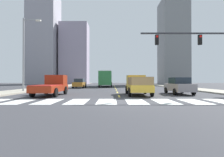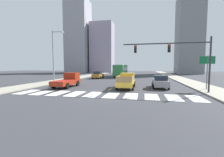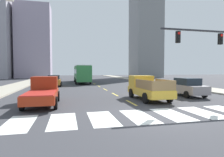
% 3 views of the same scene
% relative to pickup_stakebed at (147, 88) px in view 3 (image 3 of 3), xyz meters
% --- Properties ---
extents(ground_plane, '(160.00, 160.00, 0.00)m').
position_rel_pickup_stakebed_xyz_m(ground_plane, '(-1.89, -5.48, -0.94)').
color(ground_plane, '#36363B').
extents(sidewalk_right, '(3.67, 110.00, 0.15)m').
position_rel_pickup_stakebed_xyz_m(sidewalk_right, '(10.25, 12.52, -0.86)').
color(sidewalk_right, '#9D9685').
rests_on(sidewalk_right, ground).
extents(sidewalk_left, '(3.67, 110.00, 0.15)m').
position_rel_pickup_stakebed_xyz_m(sidewalk_left, '(-14.04, 12.52, -0.86)').
color(sidewalk_left, '#9D9685').
rests_on(sidewalk_left, ground).
extents(crosswalk_stripe_1, '(1.30, 3.13, 0.01)m').
position_rel_pickup_stakebed_xyz_m(crosswalk_stripe_1, '(-8.76, -5.48, -0.93)').
color(crosswalk_stripe_1, silver).
rests_on(crosswalk_stripe_1, ground).
extents(crosswalk_stripe_2, '(1.30, 3.13, 0.01)m').
position_rel_pickup_stakebed_xyz_m(crosswalk_stripe_2, '(-6.80, -5.48, -0.93)').
color(crosswalk_stripe_2, silver).
rests_on(crosswalk_stripe_2, ground).
extents(crosswalk_stripe_3, '(1.30, 3.13, 0.01)m').
position_rel_pickup_stakebed_xyz_m(crosswalk_stripe_3, '(-4.83, -5.48, -0.93)').
color(crosswalk_stripe_3, silver).
rests_on(crosswalk_stripe_3, ground).
extents(crosswalk_stripe_4, '(1.30, 3.13, 0.01)m').
position_rel_pickup_stakebed_xyz_m(crosswalk_stripe_4, '(-2.87, -5.48, -0.93)').
color(crosswalk_stripe_4, silver).
rests_on(crosswalk_stripe_4, ground).
extents(crosswalk_stripe_5, '(1.30, 3.13, 0.01)m').
position_rel_pickup_stakebed_xyz_m(crosswalk_stripe_5, '(-0.91, -5.48, -0.93)').
color(crosswalk_stripe_5, silver).
rests_on(crosswalk_stripe_5, ground).
extents(crosswalk_stripe_6, '(1.30, 3.13, 0.01)m').
position_rel_pickup_stakebed_xyz_m(crosswalk_stripe_6, '(1.05, -5.48, -0.93)').
color(crosswalk_stripe_6, silver).
rests_on(crosswalk_stripe_6, ground).
extents(lane_dash_0, '(0.16, 2.40, 0.01)m').
position_rel_pickup_stakebed_xyz_m(lane_dash_0, '(-1.89, -1.48, -0.93)').
color(lane_dash_0, yellow).
rests_on(lane_dash_0, ground).
extents(lane_dash_1, '(0.16, 2.40, 0.01)m').
position_rel_pickup_stakebed_xyz_m(lane_dash_1, '(-1.89, 3.52, -0.93)').
color(lane_dash_1, yellow).
rests_on(lane_dash_1, ground).
extents(lane_dash_2, '(0.16, 2.40, 0.01)m').
position_rel_pickup_stakebed_xyz_m(lane_dash_2, '(-1.89, 8.52, -0.93)').
color(lane_dash_2, yellow).
rests_on(lane_dash_2, ground).
extents(lane_dash_3, '(0.16, 2.40, 0.01)m').
position_rel_pickup_stakebed_xyz_m(lane_dash_3, '(-1.89, 13.52, -0.93)').
color(lane_dash_3, yellow).
rests_on(lane_dash_3, ground).
extents(lane_dash_4, '(0.16, 2.40, 0.01)m').
position_rel_pickup_stakebed_xyz_m(lane_dash_4, '(-1.89, 18.52, -0.93)').
color(lane_dash_4, yellow).
rests_on(lane_dash_4, ground).
extents(lane_dash_5, '(0.16, 2.40, 0.01)m').
position_rel_pickup_stakebed_xyz_m(lane_dash_5, '(-1.89, 23.52, -0.93)').
color(lane_dash_5, yellow).
rests_on(lane_dash_5, ground).
extents(lane_dash_6, '(0.16, 2.40, 0.01)m').
position_rel_pickup_stakebed_xyz_m(lane_dash_6, '(-1.89, 28.52, -0.93)').
color(lane_dash_6, yellow).
rests_on(lane_dash_6, ground).
extents(lane_dash_7, '(0.16, 2.40, 0.01)m').
position_rel_pickup_stakebed_xyz_m(lane_dash_7, '(-1.89, 33.52, -0.93)').
color(lane_dash_7, yellow).
rests_on(lane_dash_7, ground).
extents(pickup_stakebed, '(2.18, 5.20, 1.96)m').
position_rel_pickup_stakebed_xyz_m(pickup_stakebed, '(0.00, 0.00, 0.00)').
color(pickup_stakebed, gold).
rests_on(pickup_stakebed, ground).
extents(pickup_dark, '(2.18, 5.20, 1.96)m').
position_rel_pickup_stakebed_xyz_m(pickup_dark, '(-8.26, -0.49, -0.02)').
color(pickup_dark, maroon).
rests_on(pickup_dark, ground).
extents(city_bus, '(2.72, 10.80, 3.32)m').
position_rel_pickup_stakebed_xyz_m(city_bus, '(-3.88, 21.10, 1.02)').
color(city_bus, '#2D783D').
rests_on(city_bus, ground).
extents(sedan_near_right, '(2.02, 4.40, 1.72)m').
position_rel_pickup_stakebed_xyz_m(sedan_near_right, '(4.43, 0.84, -0.08)').
color(sedan_near_right, gray).
rests_on(sedan_near_right, ground).
extents(sedan_far, '(2.02, 4.40, 1.72)m').
position_rel_pickup_stakebed_xyz_m(sedan_far, '(-8.48, 14.70, -0.08)').
color(sedan_far, '#AD6B22').
rests_on(sedan_far, ground).
extents(tower_tall_centre, '(10.15, 7.45, 22.54)m').
position_rel_pickup_stakebed_xyz_m(tower_tall_centre, '(-16.60, 48.30, 10.33)').
color(tower_tall_centre, '#978BA0').
rests_on(tower_tall_centre, ground).
extents(block_mid_left, '(8.86, 9.57, 29.80)m').
position_rel_pickup_stakebed_xyz_m(block_mid_left, '(19.36, 45.07, 13.96)').
color(block_mid_left, gray).
rests_on(block_mid_left, ground).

